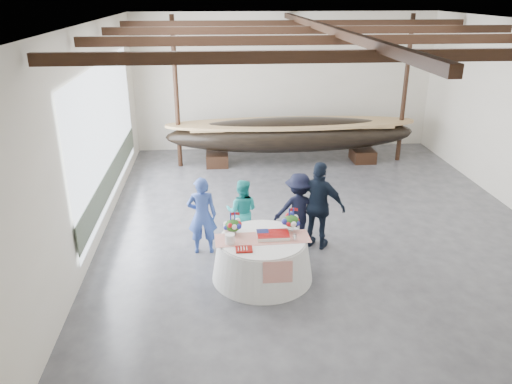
{
  "coord_description": "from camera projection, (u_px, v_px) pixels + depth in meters",
  "views": [
    {
      "loc": [
        -2.41,
        -10.72,
        5.14
      ],
      "look_at": [
        -1.58,
        -1.06,
        1.19
      ],
      "focal_mm": 35.0,
      "sensor_mm": 36.0,
      "label": 1
    }
  ],
  "objects": [
    {
      "name": "tabletop_items",
      "position": [
        260.0,
        228.0,
        9.4
      ],
      "size": [
        1.79,
        0.97,
        0.4
      ],
      "color": "red",
      "rests_on": "banquet_table"
    },
    {
      "name": "pavilion_structure",
      "position": [
        319.0,
        44.0,
        11.2
      ],
      "size": [
        9.8,
        11.76,
        4.5
      ],
      "color": "black",
      "rests_on": "ground"
    },
    {
      "name": "guest_woman_teal",
      "position": [
        242.0,
        211.0,
        10.7
      ],
      "size": [
        0.8,
        0.69,
        1.44
      ],
      "primitive_type": "imported",
      "rotation": [
        0.0,
        0.0,
        2.91
      ],
      "color": "teal",
      "rests_on": "ground"
    },
    {
      "name": "ceiling",
      "position": [
        327.0,
        23.0,
        10.33
      ],
      "size": [
        10.0,
        12.0,
        0.01
      ],
      "primitive_type": "cube",
      "color": "white",
      "rests_on": "wall_back"
    },
    {
      "name": "longboat_display",
      "position": [
        291.0,
        134.0,
        15.6
      ],
      "size": [
        7.8,
        1.56,
        1.46
      ],
      "color": "black",
      "rests_on": "ground"
    },
    {
      "name": "guest_man_left",
      "position": [
        299.0,
        209.0,
        10.58
      ],
      "size": [
        1.08,
        0.67,
        1.62
      ],
      "primitive_type": "imported",
      "rotation": [
        0.0,
        0.0,
        3.07
      ],
      "color": "black",
      "rests_on": "ground"
    },
    {
      "name": "floor",
      "position": [
        317.0,
        219.0,
        12.02
      ],
      "size": [
        10.0,
        12.0,
        0.01
      ],
      "primitive_type": "cube",
      "color": "#3D3D42",
      "rests_on": "ground"
    },
    {
      "name": "wall_front",
      "position": [
        432.0,
        265.0,
        5.64
      ],
      "size": [
        10.0,
        0.02,
        4.5
      ],
      "primitive_type": "cube",
      "color": "silver",
      "rests_on": "ground"
    },
    {
      "name": "wall_back",
      "position": [
        285.0,
        82.0,
        16.71
      ],
      "size": [
        10.0,
        0.02,
        4.5
      ],
      "primitive_type": "cube",
      "color": "silver",
      "rests_on": "ground"
    },
    {
      "name": "banquet_table",
      "position": [
        262.0,
        258.0,
        9.47
      ],
      "size": [
        1.92,
        1.92,
        0.82
      ],
      "color": "silver",
      "rests_on": "ground"
    },
    {
      "name": "open_bay",
      "position": [
        108.0,
        140.0,
        11.86
      ],
      "size": [
        0.03,
        7.0,
        3.2
      ],
      "color": "silver",
      "rests_on": "ground"
    },
    {
      "name": "wall_left",
      "position": [
        94.0,
        134.0,
        10.77
      ],
      "size": [
        0.02,
        12.0,
        4.5
      ],
      "primitive_type": "cube",
      "color": "silver",
      "rests_on": "ground"
    },
    {
      "name": "guest_man_right",
      "position": [
        319.0,
        206.0,
        10.4
      ],
      "size": [
        1.2,
        0.96,
        1.91
      ],
      "primitive_type": "imported",
      "rotation": [
        0.0,
        0.0,
        2.61
      ],
      "color": "black",
      "rests_on": "ground"
    },
    {
      "name": "guest_woman_blue",
      "position": [
        202.0,
        216.0,
        10.23
      ],
      "size": [
        0.62,
        0.41,
        1.67
      ],
      "primitive_type": "imported",
      "rotation": [
        0.0,
        0.0,
        3.16
      ],
      "color": "#2B438C",
      "rests_on": "ground"
    }
  ]
}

